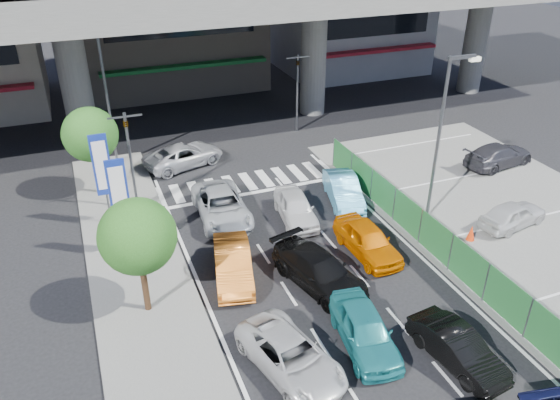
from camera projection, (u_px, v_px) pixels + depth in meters
name	position (u px, v px, depth m)	size (l,w,h in m)	color
ground	(360.00, 332.00, 19.90)	(120.00, 120.00, 0.00)	black
parking_lot	(551.00, 242.00, 25.02)	(12.00, 28.00, 0.06)	#61615F
sidewalk_left	(149.00, 310.00, 20.90)	(4.00, 30.00, 0.12)	#61615F
fence_run	(466.00, 266.00, 21.97)	(0.16, 22.00, 1.80)	#21612D
building_east	(350.00, 0.00, 48.12)	(12.00, 10.90, 12.00)	gray
traffic_light_left	(128.00, 138.00, 25.79)	(1.60, 1.24, 5.20)	#595B60
traffic_light_right	(297.00, 74.00, 35.22)	(1.60, 1.24, 5.20)	#595B60
street_lamp_right	(443.00, 127.00, 24.76)	(1.65, 0.22, 8.00)	#595B60
street_lamp_left	(109.00, 86.00, 30.23)	(1.65, 0.22, 8.00)	#595B60
signboard_near	(119.00, 195.00, 22.63)	(0.80, 0.14, 4.70)	#595B60
signboard_far	(102.00, 168.00, 24.94)	(0.80, 0.14, 4.70)	#595B60
tree_near	(138.00, 237.00, 19.28)	(2.80, 2.80, 4.80)	#382314
tree_far	(90.00, 135.00, 27.58)	(2.80, 2.80, 4.80)	#382314
sedan_white_mid_left	(290.00, 356.00, 18.03)	(2.03, 4.40, 1.22)	silver
taxi_teal_mid	(365.00, 330.00, 19.01)	(1.63, 4.05, 1.38)	teal
hatch_black_mid_right	(457.00, 348.00, 18.33)	(1.31, 3.76, 1.24)	black
taxi_orange_left	(233.00, 264.00, 22.44)	(1.46, 4.18, 1.38)	orange
sedan_black_mid	(319.00, 271.00, 22.02)	(1.93, 4.76, 1.38)	black
taxi_orange_right	(367.00, 240.00, 24.00)	(1.63, 4.05, 1.38)	#D96900
wagon_silver_front_left	(222.00, 206.00, 26.65)	(2.29, 4.97, 1.38)	silver
sedan_white_front_mid	(296.00, 208.00, 26.56)	(1.58, 3.92, 1.34)	silver
kei_truck_front_right	(343.00, 190.00, 28.11)	(1.44, 4.14, 1.36)	#57B7E6
crossing_wagon_silver	(184.00, 155.00, 31.98)	(2.17, 4.71, 1.31)	#ACADB4
parked_sedan_white	(513.00, 214.00, 25.96)	(1.47, 3.65, 1.24)	silver
parked_sedan_dgrey	(499.00, 155.00, 31.86)	(1.84, 4.54, 1.32)	#333339
traffic_cone	(471.00, 233.00, 25.00)	(0.38, 0.38, 0.75)	red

